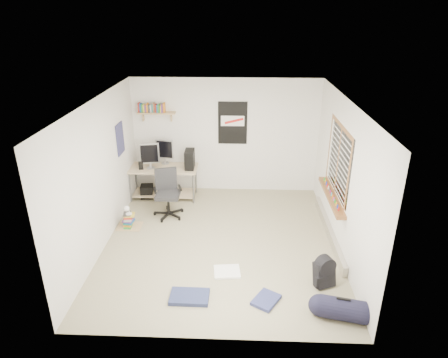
{
  "coord_description": "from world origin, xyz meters",
  "views": [
    {
      "loc": [
        0.31,
        -6.03,
        3.82
      ],
      "look_at": [
        0.04,
        0.38,
        1.05
      ],
      "focal_mm": 32.0,
      "sensor_mm": 36.0,
      "label": 1
    }
  ],
  "objects_px": {
    "duffel_bag": "(342,310)",
    "office_chair": "(168,193)",
    "book_stack": "(129,220)",
    "desk": "(164,182)",
    "backpack": "(324,274)"
  },
  "relations": [
    {
      "from": "duffel_bag",
      "to": "book_stack",
      "type": "xyz_separation_m",
      "value": [
        -3.45,
        2.28,
        0.01
      ]
    },
    {
      "from": "backpack",
      "to": "duffel_bag",
      "type": "bearing_deg",
      "value": -103.25
    },
    {
      "from": "office_chair",
      "to": "book_stack",
      "type": "bearing_deg",
      "value": -161.86
    },
    {
      "from": "backpack",
      "to": "book_stack",
      "type": "distance_m",
      "value": 3.7
    },
    {
      "from": "book_stack",
      "to": "backpack",
      "type": "bearing_deg",
      "value": -25.5
    },
    {
      "from": "duffel_bag",
      "to": "desk",
      "type": "bearing_deg",
      "value": 142.66
    },
    {
      "from": "office_chair",
      "to": "duffel_bag",
      "type": "height_order",
      "value": "office_chair"
    },
    {
      "from": "desk",
      "to": "backpack",
      "type": "xyz_separation_m",
      "value": [
        2.9,
        -2.89,
        -0.16
      ]
    },
    {
      "from": "duffel_bag",
      "to": "book_stack",
      "type": "height_order",
      "value": "duffel_bag"
    },
    {
      "from": "office_chair",
      "to": "duffel_bag",
      "type": "distance_m",
      "value": 3.92
    },
    {
      "from": "backpack",
      "to": "book_stack",
      "type": "xyz_separation_m",
      "value": [
        -3.34,
        1.59,
        -0.05
      ]
    },
    {
      "from": "duffel_bag",
      "to": "book_stack",
      "type": "relative_size",
      "value": 1.5
    },
    {
      "from": "desk",
      "to": "book_stack",
      "type": "distance_m",
      "value": 1.39
    },
    {
      "from": "duffel_bag",
      "to": "book_stack",
      "type": "distance_m",
      "value": 4.14
    },
    {
      "from": "duffel_bag",
      "to": "office_chair",
      "type": "bearing_deg",
      "value": 147.86
    }
  ]
}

